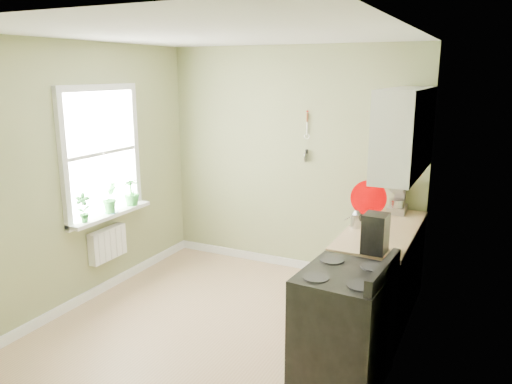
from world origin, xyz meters
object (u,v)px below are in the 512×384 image
at_px(stove, 343,326).
at_px(stand_mixer, 398,198).
at_px(kettle, 356,219).
at_px(coffee_maker, 375,234).

height_order(stove, stand_mixer, stand_mixer).
bearing_deg(kettle, coffee_maker, -62.11).
xyz_separation_m(stand_mixer, kettle, (-0.26, -0.75, -0.07)).
bearing_deg(stand_mixer, kettle, -109.22).
xyz_separation_m(stove, coffee_maker, (0.09, 0.54, 0.61)).
relative_size(kettle, coffee_maker, 0.52).
bearing_deg(kettle, stove, -78.73).
height_order(stove, kettle, kettle).
distance_m(kettle, coffee_maker, 0.68).
height_order(stand_mixer, kettle, stand_mixer).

